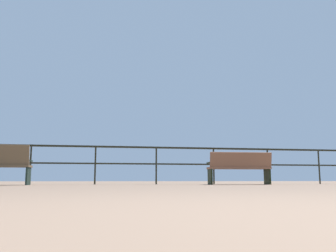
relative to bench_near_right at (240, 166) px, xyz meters
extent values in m
plane|color=#8A6C56|center=(-2.90, -7.78, -0.47)|extent=(60.00, 60.00, 0.00)
cube|color=black|center=(-2.90, 0.87, 0.53)|extent=(24.69, 0.05, 0.05)
cube|color=black|center=(-2.90, 0.87, 0.08)|extent=(24.69, 0.04, 0.04)
cylinder|color=black|center=(-5.37, 0.87, 0.03)|extent=(0.04, 0.04, 1.01)
cylinder|color=black|center=(-3.72, 0.87, 0.03)|extent=(0.04, 0.04, 1.01)
cylinder|color=black|center=(-2.07, 0.87, 0.03)|extent=(0.04, 0.04, 1.01)
cylinder|color=black|center=(-0.43, 0.87, 0.03)|extent=(0.04, 0.04, 1.01)
cylinder|color=black|center=(1.22, 0.87, 0.03)|extent=(0.04, 0.04, 1.01)
cylinder|color=black|center=(2.86, 0.87, 0.03)|extent=(0.04, 0.04, 1.01)
cube|color=black|center=(-5.25, 0.06, -0.25)|extent=(0.05, 0.41, 0.44)
cube|color=black|center=(-5.24, 0.24, 0.11)|extent=(0.04, 0.32, 0.04)
cube|color=brown|center=(0.00, 0.08, -0.05)|extent=(1.66, 0.55, 0.05)
cube|color=brown|center=(-0.01, -0.12, 0.16)|extent=(1.63, 0.22, 0.41)
cube|color=black|center=(0.78, 0.03, -0.26)|extent=(0.07, 0.40, 0.43)
cube|color=black|center=(0.79, 0.20, 0.09)|extent=(0.06, 0.31, 0.04)
cube|color=black|center=(-0.77, 0.13, -0.26)|extent=(0.07, 0.40, 0.43)
cube|color=black|center=(-0.76, 0.30, 0.09)|extent=(0.06, 0.31, 0.04)
camera|label=1|loc=(-3.55, -8.90, -0.35)|focal=38.26mm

